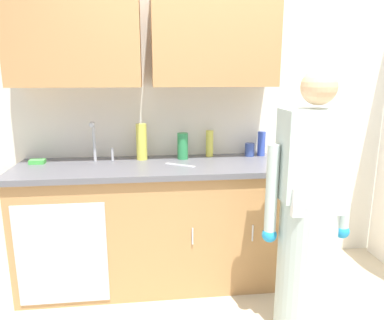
# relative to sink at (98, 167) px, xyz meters

# --- Properties ---
(kitchen_wall_with_uppers) EXTENTS (4.80, 0.44, 2.70)m
(kitchen_wall_with_uppers) POSITION_rel_sink_xyz_m (0.78, 0.29, 0.55)
(kitchen_wall_with_uppers) COLOR silver
(kitchen_wall_with_uppers) RESTS_ON ground
(counter_cabinet) EXTENTS (1.90, 0.62, 0.90)m
(counter_cabinet) POSITION_rel_sink_xyz_m (0.37, -0.01, -0.48)
(counter_cabinet) COLOR #B27F4C
(counter_cabinet) RESTS_ON ground
(countertop) EXTENTS (1.96, 0.66, 0.04)m
(countertop) POSITION_rel_sink_xyz_m (0.37, -0.01, -0.01)
(countertop) COLOR #595960
(countertop) RESTS_ON counter_cabinet
(sink) EXTENTS (0.50, 0.36, 0.35)m
(sink) POSITION_rel_sink_xyz_m (0.00, 0.00, 0.00)
(sink) COLOR #B7BABF
(sink) RESTS_ON counter_cabinet
(person_at_sink) EXTENTS (0.55, 0.34, 1.62)m
(person_at_sink) POSITION_rel_sink_xyz_m (1.31, -0.70, -0.23)
(person_at_sink) COLOR white
(person_at_sink) RESTS_ON ground
(bottle_soap) EXTENTS (0.08, 0.08, 0.28)m
(bottle_soap) POSITION_rel_sink_xyz_m (0.32, 0.16, 0.15)
(bottle_soap) COLOR #D8D14C
(bottle_soap) RESTS_ON countertop
(bottle_water_tall) EXTENTS (0.06, 0.06, 0.21)m
(bottle_water_tall) POSITION_rel_sink_xyz_m (0.86, 0.21, 0.12)
(bottle_water_tall) COLOR #D8D14C
(bottle_water_tall) RESTS_ON countertop
(bottle_water_short) EXTENTS (0.08, 0.08, 0.21)m
(bottle_water_short) POSITION_rel_sink_xyz_m (0.63, 0.15, 0.12)
(bottle_water_short) COLOR #2D8C4C
(bottle_water_short) RESTS_ON countertop
(bottle_cleaner_spray) EXTENTS (0.06, 0.06, 0.20)m
(bottle_cleaner_spray) POSITION_rel_sink_xyz_m (1.28, 0.19, 0.11)
(bottle_cleaner_spray) COLOR #334CB2
(bottle_cleaner_spray) RESTS_ON countertop
(cup_by_sink) EXTENTS (0.08, 0.08, 0.11)m
(cup_by_sink) POSITION_rel_sink_xyz_m (1.18, 0.19, 0.07)
(cup_by_sink) COLOR #33478C
(cup_by_sink) RESTS_ON countertop
(knife_on_counter) EXTENTS (0.21, 0.15, 0.01)m
(knife_on_counter) POSITION_rel_sink_xyz_m (0.59, -0.06, 0.02)
(knife_on_counter) COLOR silver
(knife_on_counter) RESTS_ON countertop
(sponge) EXTENTS (0.11, 0.07, 0.03)m
(sponge) POSITION_rel_sink_xyz_m (-0.46, 0.11, 0.03)
(sponge) COLOR #4CBF4C
(sponge) RESTS_ON countertop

